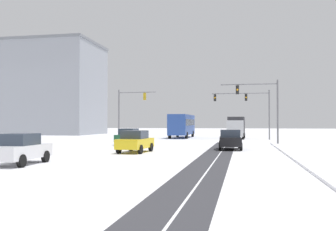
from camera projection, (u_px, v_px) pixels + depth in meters
The scene contains 13 objects.
wheel_track_left_lane at pixel (208, 156), 24.81m from camera, with size 1.14×36.74×0.01m, color #38383D.
wheel_track_right_lane at pixel (225, 157), 24.60m from camera, with size 0.84×36.74×0.01m, color #38383D.
sidewalk_kerb_right at pixel (330, 160), 21.83m from camera, with size 4.00×36.74×0.12m, color white.
traffic_signal_far_left at pixel (129, 106), 49.40m from camera, with size 5.13×0.54×6.50m.
traffic_signal_far_right at pixel (249, 104), 50.49m from camera, with size 7.51×0.44×6.50m.
traffic_signal_near_right at pixel (262, 101), 38.54m from camera, with size 5.73×0.38×6.50m.
car_dark_green_lead at pixel (129, 136), 38.51m from camera, with size 1.96×4.16×1.62m.
car_black_second at pixel (230, 140), 31.31m from camera, with size 2.00×4.18×1.62m.
car_yellow_cab_third at pixel (135, 141), 28.24m from camera, with size 2.01×4.19×1.62m.
car_white_fourth at pixel (19, 149), 19.99m from camera, with size 1.98×4.17×1.62m.
bus_oncoming at pixel (182, 124), 56.77m from camera, with size 2.76×11.02×3.38m.
box_truck_delivery at pixel (236, 127), 52.98m from camera, with size 2.49×7.47×3.02m.
office_building_far_left_block at pixel (26, 89), 75.68m from camera, with size 29.22×14.35×17.69m.
Camera 1 is at (6.11, -8.20, 2.16)m, focal length 41.02 mm.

